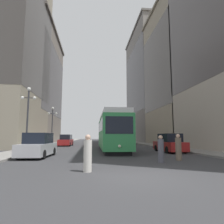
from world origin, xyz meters
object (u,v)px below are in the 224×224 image
at_px(streetcar, 112,131).
at_px(lamp_post_left_far, 52,120).
at_px(parked_car_right_far, 170,144).
at_px(transit_bus, 116,134).
at_px(pedestrian_crossing_far, 161,150).
at_px(lamp_post_left_near, 28,109).
at_px(parked_car_left_mid, 38,146).
at_px(parked_car_left_near, 66,141).
at_px(pedestrian_crossing_near, 88,154).
at_px(pedestrian_on_sidewalk, 178,148).

xyz_separation_m(streetcar, lamp_post_left_far, (-8.19, 9.13, 1.87)).
bearing_deg(parked_car_right_far, transit_bus, -85.54).
distance_m(pedestrian_crossing_far, lamp_post_left_near, 12.81).
relative_size(streetcar, lamp_post_left_far, 2.12).
xyz_separation_m(parked_car_left_mid, lamp_post_left_far, (-1.90, 14.93, 3.13)).
relative_size(parked_car_right_far, lamp_post_left_far, 0.76).
xyz_separation_m(transit_bus, parked_car_left_near, (-9.25, -8.63, -1.10)).
relative_size(parked_car_left_mid, pedestrian_crossing_far, 2.90).
bearing_deg(parked_car_right_far, streetcar, -27.20).
distance_m(parked_car_left_mid, lamp_post_left_near, 4.93).
bearing_deg(parked_car_right_far, parked_car_left_mid, 13.39).
height_order(parked_car_left_near, pedestrian_crossing_near, parked_car_left_near).
xyz_separation_m(parked_car_left_mid, pedestrian_crossing_near, (3.84, -6.55, -0.08)).
distance_m(pedestrian_crossing_far, pedestrian_on_sidewalk, 1.77).
relative_size(parked_car_left_near, lamp_post_left_near, 0.79).
bearing_deg(pedestrian_on_sidewalk, lamp_post_left_near, -68.19).
bearing_deg(parked_car_right_far, lamp_post_left_near, -1.92).
xyz_separation_m(pedestrian_crossing_near, lamp_post_left_far, (-5.74, 21.48, 3.21)).
bearing_deg(parked_car_right_far, parked_car_left_near, -51.13).
relative_size(transit_bus, parked_car_left_mid, 2.53).
bearing_deg(parked_car_right_far, pedestrian_crossing_far, 61.72).
bearing_deg(streetcar, transit_bus, 82.29).
distance_m(transit_bus, pedestrian_on_sidewalk, 28.53).
bearing_deg(pedestrian_crossing_near, pedestrian_crossing_far, 157.17).
xyz_separation_m(lamp_post_left_near, lamp_post_left_far, (0.00, 11.71, -0.09)).
distance_m(parked_car_left_mid, pedestrian_crossing_near, 7.59).
distance_m(pedestrian_crossing_far, lamp_post_left_far, 21.64).
bearing_deg(pedestrian_crossing_far, pedestrian_crossing_near, 178.41).
bearing_deg(parked_car_left_near, pedestrian_crossing_near, -78.18).
xyz_separation_m(parked_car_left_near, lamp_post_left_near, (-1.90, -13.61, 3.22)).
bearing_deg(parked_car_left_near, streetcar, -57.80).
bearing_deg(pedestrian_crossing_far, pedestrian_on_sidewalk, -2.23).
height_order(parked_car_left_near, pedestrian_crossing_far, parked_car_left_near).
distance_m(streetcar, parked_car_right_far, 6.16).
xyz_separation_m(parked_car_left_mid, pedestrian_on_sidewalk, (9.73, -3.05, -0.04)).
height_order(parked_car_left_near, lamp_post_left_far, lamp_post_left_far).
bearing_deg(lamp_post_left_far, pedestrian_crossing_near, -75.05).
relative_size(streetcar, pedestrian_on_sidewalk, 7.21).
bearing_deg(parked_car_left_mid, pedestrian_on_sidewalk, -14.38).
relative_size(parked_car_left_near, parked_car_right_far, 1.07).
height_order(parked_car_left_mid, lamp_post_left_near, lamp_post_left_near).
bearing_deg(pedestrian_on_sidewalk, transit_bus, -128.94).
distance_m(parked_car_left_near, parked_car_right_far, 17.97).
height_order(lamp_post_left_near, lamp_post_left_far, lamp_post_left_near).
xyz_separation_m(pedestrian_crossing_far, lamp_post_left_far, (-10.10, 18.87, 3.22)).
bearing_deg(streetcar, parked_car_left_near, 120.55).
bearing_deg(lamp_post_left_near, parked_car_left_mid, -59.39).
bearing_deg(transit_bus, parked_car_left_near, -138.33).
height_order(pedestrian_crossing_near, lamp_post_left_far, lamp_post_left_far).
distance_m(streetcar, transit_bus, 19.88).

